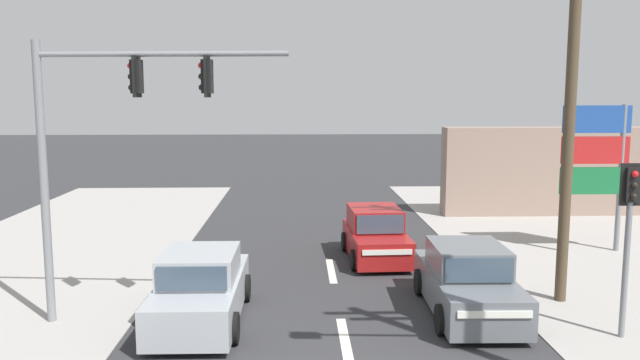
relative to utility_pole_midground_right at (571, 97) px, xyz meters
The scene contains 10 objects.
lane_dash_mid 7.52m from the utility_pole_midground_right, 157.43° to the right, with size 0.20×2.40×0.01m, color silver.
lane_dash_far 7.71m from the utility_pole_midground_right, 152.33° to the left, with size 0.20×2.40×0.01m, color silver.
utility_pole_midground_right is the anchor object (origin of this frame).
traffic_signal_mast 10.38m from the utility_pole_midground_right, behind, with size 5.27×0.65×6.00m.
pedestal_signal_right_kerb 3.35m from the utility_pole_midground_right, 82.88° to the right, with size 0.44×0.29×3.56m.
shopping_plaza_sign 5.83m from the utility_pole_midground_right, 57.97° to the left, with size 2.10×0.16×4.60m.
shopfront_wall_far 12.57m from the utility_pole_midground_right, 62.23° to the left, with size 12.00×1.00×3.60m, color gray.
sedan_kerbside_parked 9.38m from the utility_pole_midground_right, behind, with size 1.92×4.26×1.56m.
hatchback_oncoming_mid 6.99m from the utility_pole_midground_right, 134.10° to the left, with size 1.90×3.70×1.53m.
sedan_receding_far 4.85m from the utility_pole_midground_right, 164.08° to the right, with size 1.97×4.28×1.56m.
Camera 1 is at (-0.93, -8.92, 4.87)m, focal length 35.00 mm.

